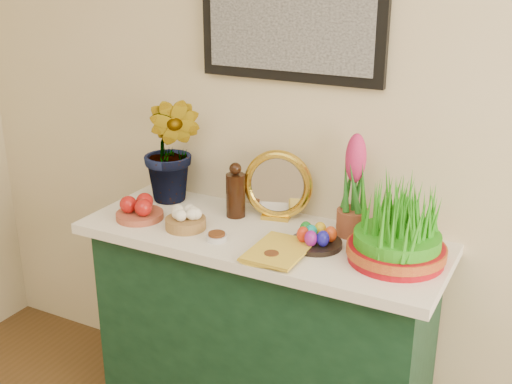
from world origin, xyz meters
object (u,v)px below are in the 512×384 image
(book, at_px, (254,245))
(wheatgrass_sabzeh, at_px, (398,228))
(mirror, at_px, (278,186))
(hyacinth_green, at_px, (172,132))
(sideboard, at_px, (262,337))

(book, height_order, wheatgrass_sabzeh, wheatgrass_sabzeh)
(book, bearing_deg, mirror, 100.06)
(mirror, xyz_separation_m, wheatgrass_sabzeh, (0.53, -0.16, -0.01))
(hyacinth_green, distance_m, mirror, 0.50)
(mirror, distance_m, book, 0.33)
(hyacinth_green, xyz_separation_m, mirror, (0.47, 0.04, -0.17))
(hyacinth_green, distance_m, wheatgrass_sabzeh, 1.02)
(sideboard, bearing_deg, mirror, 94.46)
(mirror, bearing_deg, sideboard, -85.54)
(sideboard, distance_m, mirror, 0.62)
(sideboard, xyz_separation_m, book, (0.04, -0.15, 0.48))
(book, bearing_deg, wheatgrass_sabzeh, 17.01)
(hyacinth_green, relative_size, book, 2.39)
(book, relative_size, wheatgrass_sabzeh, 0.75)
(mirror, height_order, book, mirror)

